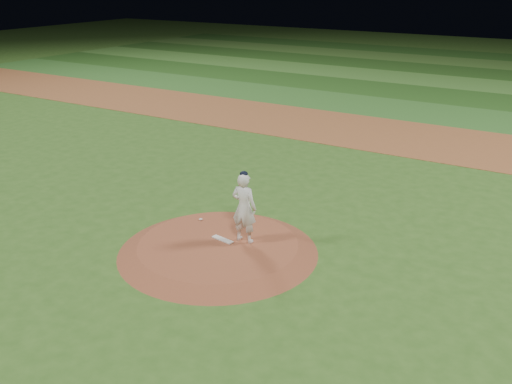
% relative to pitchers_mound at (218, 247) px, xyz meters
% --- Properties ---
extents(ground, '(120.00, 120.00, 0.00)m').
position_rel_pitchers_mound_xyz_m(ground, '(0.00, 0.00, -0.12)').
color(ground, '#315C1D').
rests_on(ground, ground).
extents(infield_dirt_band, '(70.00, 6.00, 0.02)m').
position_rel_pitchers_mound_xyz_m(infield_dirt_band, '(0.00, 14.00, -0.12)').
color(infield_dirt_band, brown).
rests_on(infield_dirt_band, ground).
extents(outfield_stripe_0, '(70.00, 5.00, 0.02)m').
position_rel_pitchers_mound_xyz_m(outfield_stripe_0, '(0.00, 19.50, -0.12)').
color(outfield_stripe_0, '#306926').
rests_on(outfield_stripe_0, ground).
extents(outfield_stripe_1, '(70.00, 5.00, 0.02)m').
position_rel_pitchers_mound_xyz_m(outfield_stripe_1, '(0.00, 24.50, -0.12)').
color(outfield_stripe_1, '#224F19').
rests_on(outfield_stripe_1, ground).
extents(outfield_stripe_2, '(70.00, 5.00, 0.02)m').
position_rel_pitchers_mound_xyz_m(outfield_stripe_2, '(0.00, 29.50, -0.12)').
color(outfield_stripe_2, '#3D762B').
rests_on(outfield_stripe_2, ground).
extents(outfield_stripe_3, '(70.00, 5.00, 0.02)m').
position_rel_pitchers_mound_xyz_m(outfield_stripe_3, '(0.00, 34.50, -0.12)').
color(outfield_stripe_3, '#224C18').
rests_on(outfield_stripe_3, ground).
extents(outfield_stripe_4, '(70.00, 5.00, 0.02)m').
position_rel_pitchers_mound_xyz_m(outfield_stripe_4, '(0.00, 39.50, -0.12)').
color(outfield_stripe_4, '#3A6826').
rests_on(outfield_stripe_4, ground).
extents(outfield_stripe_5, '(70.00, 5.00, 0.02)m').
position_rel_pitchers_mound_xyz_m(outfield_stripe_5, '(0.00, 44.50, -0.12)').
color(outfield_stripe_5, '#214D19').
rests_on(outfield_stripe_5, ground).
extents(pitchers_mound, '(5.50, 5.50, 0.25)m').
position_rel_pitchers_mound_xyz_m(pitchers_mound, '(0.00, 0.00, 0.00)').
color(pitchers_mound, brown).
rests_on(pitchers_mound, ground).
extents(pitching_rubber, '(0.70, 0.28, 0.03)m').
position_rel_pitchers_mound_xyz_m(pitching_rubber, '(-0.02, 0.24, 0.14)').
color(pitching_rubber, silver).
rests_on(pitching_rubber, pitchers_mound).
extents(rosin_bag, '(0.11, 0.11, 0.06)m').
position_rel_pitchers_mound_xyz_m(rosin_bag, '(-1.34, 1.01, 0.16)').
color(rosin_bag, silver).
rests_on(rosin_bag, pitchers_mound).
extents(pitcher_on_mound, '(0.75, 0.51, 2.04)m').
position_rel_pitchers_mound_xyz_m(pitcher_on_mound, '(0.53, 0.51, 1.13)').
color(pitcher_on_mound, white).
rests_on(pitcher_on_mound, pitchers_mound).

